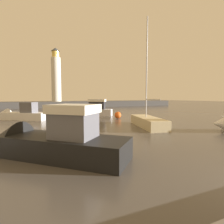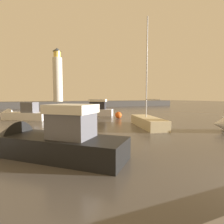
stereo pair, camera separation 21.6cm
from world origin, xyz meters
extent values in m
plane|color=#4C4742|center=(0.00, 26.80, 0.00)|extent=(220.00, 220.00, 0.00)
cube|color=#423F3D|center=(0.00, 53.59, 0.86)|extent=(74.27, 6.56, 1.71)
cylinder|color=silver|center=(-1.50, 53.59, 8.04)|extent=(2.70, 2.70, 12.67)
cylinder|color=#F2CC59|center=(-1.50, 53.59, 15.26)|extent=(2.02, 2.02, 1.77)
cone|color=#33383D|center=(-1.50, 53.59, 16.66)|extent=(2.43, 2.43, 1.01)
cube|color=silver|center=(1.21, 26.46, 0.55)|extent=(5.97, 4.67, 1.10)
cone|color=silver|center=(-1.68, 28.27, 0.60)|extent=(2.29, 2.33, 1.73)
cube|color=#232328|center=(1.68, 26.16, 1.70)|extent=(2.85, 2.51, 1.21)
cube|color=silver|center=(1.68, 26.16, 2.52)|extent=(3.13, 2.77, 0.42)
cube|color=black|center=(-6.56, 7.23, 0.55)|extent=(6.45, 6.22, 1.10)
cone|color=black|center=(-9.41, 9.88, 0.60)|extent=(3.11, 3.12, 2.27)
cube|color=#595960|center=(-6.12, 6.83, 1.71)|extent=(2.61, 2.59, 1.22)
cube|color=silver|center=(-6.12, 6.83, 2.53)|extent=(2.87, 2.85, 0.43)
cone|color=white|center=(7.61, 8.85, 0.71)|extent=(2.26, 2.31, 1.77)
cube|color=white|center=(-9.03, 25.13, 0.50)|extent=(6.08, 4.87, 1.00)
cone|color=white|center=(-11.95, 26.99, 0.55)|extent=(2.52, 2.56, 1.90)
cube|color=#595960|center=(-8.46, 24.77, 1.70)|extent=(2.29, 2.22, 1.40)
cube|color=beige|center=(2.97, 13.65, 0.49)|extent=(3.43, 6.77, 0.99)
cylinder|color=#B7B7BC|center=(3.13, 14.28, 6.17)|extent=(0.12, 0.12, 10.37)
cylinder|color=#B7B7BC|center=(2.69, 12.54, 2.85)|extent=(0.97, 3.49, 0.09)
sphere|color=#EA5919|center=(3.23, 21.54, 0.48)|extent=(0.96, 0.96, 0.96)
camera|label=1|loc=(-7.95, -2.10, 3.12)|focal=29.25mm
camera|label=2|loc=(-7.76, -2.18, 3.12)|focal=29.25mm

